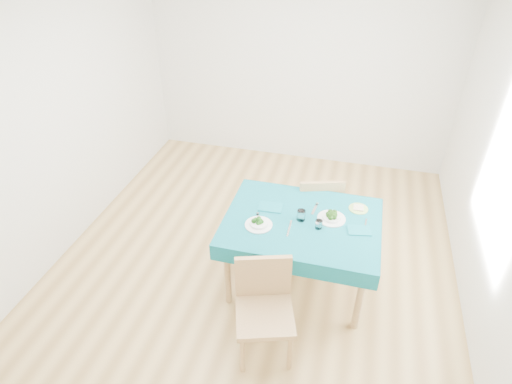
% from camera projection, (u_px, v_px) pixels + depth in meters
% --- Properties ---
extents(room_shell, '(4.02, 4.52, 2.73)m').
position_uv_depth(room_shell, '(256.00, 145.00, 3.72)').
color(room_shell, '#A88046').
rests_on(room_shell, ground).
extents(table, '(1.37, 1.04, 0.76)m').
position_uv_depth(table, '(300.00, 252.00, 4.01)').
color(table, '#095D6A').
rests_on(table, ground).
extents(chair_near, '(0.58, 0.61, 1.12)m').
position_uv_depth(chair_near, '(265.00, 304.00, 3.27)').
color(chair_near, '#A07A4B').
rests_on(chair_near, ground).
extents(chair_far, '(0.57, 0.60, 1.11)m').
position_uv_depth(chair_far, '(317.00, 195.00, 4.47)').
color(chair_far, '#A07A4B').
rests_on(chair_far, ground).
extents(bowl_near, '(0.24, 0.24, 0.07)m').
position_uv_depth(bowl_near, '(259.00, 222.00, 3.72)').
color(bowl_near, white).
rests_on(bowl_near, table).
extents(bowl_far, '(0.25, 0.25, 0.08)m').
position_uv_depth(bowl_far, '(332.00, 216.00, 3.79)').
color(bowl_far, white).
rests_on(bowl_far, table).
extents(fork_near, '(0.07, 0.18, 0.00)m').
position_uv_depth(fork_near, '(258.00, 220.00, 3.80)').
color(fork_near, silver).
rests_on(fork_near, table).
extents(knife_near, '(0.02, 0.23, 0.00)m').
position_uv_depth(knife_near, '(289.00, 228.00, 3.70)').
color(knife_near, silver).
rests_on(knife_near, table).
extents(fork_far, '(0.05, 0.18, 0.00)m').
position_uv_depth(fork_far, '(315.00, 209.00, 3.93)').
color(fork_far, silver).
rests_on(fork_far, table).
extents(knife_far, '(0.03, 0.19, 0.00)m').
position_uv_depth(knife_far, '(365.00, 225.00, 3.74)').
color(knife_far, silver).
rests_on(knife_far, table).
extents(napkin_near, '(0.23, 0.17, 0.01)m').
position_uv_depth(napkin_near, '(271.00, 207.00, 3.95)').
color(napkin_near, '#0E6875').
rests_on(napkin_near, table).
extents(napkin_far, '(0.22, 0.17, 0.01)m').
position_uv_depth(napkin_far, '(359.00, 230.00, 3.67)').
color(napkin_far, '#0E6875').
rests_on(napkin_far, table).
extents(tumbler_center, '(0.08, 0.08, 0.10)m').
position_uv_depth(tumbler_center, '(301.00, 215.00, 3.78)').
color(tumbler_center, white).
rests_on(tumbler_center, table).
extents(tumbler_side, '(0.06, 0.06, 0.08)m').
position_uv_depth(tumbler_side, '(319.00, 224.00, 3.69)').
color(tumbler_side, white).
rests_on(tumbler_side, table).
extents(side_plate, '(0.18, 0.18, 0.01)m').
position_uv_depth(side_plate, '(358.00, 209.00, 3.93)').
color(side_plate, '#A3CF65').
rests_on(side_plate, table).
extents(bread_slice, '(0.10, 0.10, 0.01)m').
position_uv_depth(bread_slice, '(359.00, 208.00, 3.92)').
color(bread_slice, beige).
rests_on(bread_slice, side_plate).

